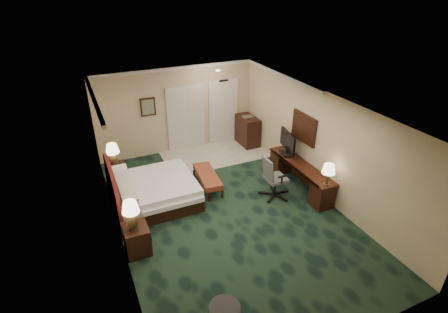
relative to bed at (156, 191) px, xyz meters
name	(u,v)px	position (x,y,z in m)	size (l,w,h in m)	color
floor	(227,212)	(1.44, -1.14, -0.30)	(5.00, 7.50, 0.00)	black
ceiling	(228,106)	(1.44, -1.14, 2.40)	(5.00, 7.50, 0.00)	silver
wall_back	(177,110)	(1.44, 2.61, 1.05)	(5.00, 0.00, 2.70)	#BAA38E
wall_front	(342,285)	(1.44, -4.89, 1.05)	(5.00, 0.00, 2.70)	#BAA38E
wall_left	(113,189)	(-1.06, -1.14, 1.05)	(0.00, 7.50, 2.70)	#BAA38E
wall_right	(319,144)	(3.94, -1.14, 1.05)	(0.00, 7.50, 2.70)	#BAA38E
crown_molding	(228,109)	(1.44, -1.14, 2.35)	(5.00, 7.50, 0.10)	silver
tile_patch	(215,155)	(2.34, 1.76, -0.30)	(3.20, 1.70, 0.01)	beige
headboard	(113,190)	(-1.00, -0.14, 0.40)	(0.12, 2.00, 1.40)	#531917
entry_door	(223,112)	(2.99, 2.58, 0.75)	(1.02, 0.06, 2.18)	silver
closet_doors	(186,118)	(1.69, 2.57, 0.75)	(1.20, 0.06, 2.10)	#B9B9B5
wall_art	(148,107)	(0.54, 2.57, 1.30)	(0.45, 0.06, 0.55)	#4D6857
wall_mirror	(304,128)	(3.90, -0.54, 1.25)	(0.05, 0.95, 0.75)	white
bed	(156,191)	(0.00, 0.00, 0.00)	(1.92, 1.78, 0.61)	white
nightstand_near	(137,239)	(-0.80, -1.57, 0.00)	(0.49, 0.56, 0.61)	black
nightstand_far	(117,177)	(-0.77, 1.04, 0.03)	(0.54, 0.61, 0.67)	black
lamp_near	(132,215)	(-0.83, -1.58, 0.63)	(0.34, 0.34, 0.65)	#30210F
lamp_far	(113,155)	(-0.78, 1.03, 0.69)	(0.34, 0.34, 0.64)	#30210F
bed_bench	(208,181)	(1.40, 0.05, -0.08)	(0.46, 1.33, 0.45)	maroon
desk	(300,176)	(3.66, -0.90, 0.04)	(0.51, 2.37, 0.68)	black
tv	(288,143)	(3.65, -0.24, 0.71)	(0.07, 0.86, 0.67)	black
desk_lamp	(328,175)	(3.65, -1.94, 0.65)	(0.32, 0.32, 0.55)	#30210F
desk_chair	(276,177)	(2.86, -0.98, 0.26)	(0.66, 0.62, 1.14)	#565656
minibar	(247,131)	(3.64, 2.06, 0.18)	(0.51, 0.91, 0.96)	black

